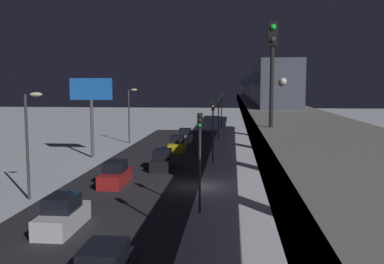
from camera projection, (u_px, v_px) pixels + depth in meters
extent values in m
plane|color=silver|center=(190.00, 186.00, 34.55)|extent=(240.00, 240.00, 0.00)
cube|color=#28282D|center=(132.00, 185.00, 35.00)|extent=(11.00, 86.70, 0.01)
cube|color=gray|center=(274.00, 111.00, 33.27)|extent=(5.00, 86.70, 0.80)
cube|color=#38383D|center=(244.00, 111.00, 33.49)|extent=(0.24, 84.97, 0.80)
cylinder|color=gray|center=(252.00, 118.00, 69.38)|extent=(1.40, 1.40, 5.72)
cylinder|color=gray|center=(258.00, 126.00, 55.08)|extent=(1.40, 1.40, 5.72)
cylinder|color=gray|center=(266.00, 141.00, 40.78)|extent=(1.40, 1.40, 5.72)
cylinder|color=gray|center=(285.00, 171.00, 26.48)|extent=(1.40, 1.40, 5.72)
cube|color=#4C5160|center=(271.00, 84.00, 36.67)|extent=(2.90, 18.00, 3.40)
cube|color=black|center=(271.00, 79.00, 36.62)|extent=(2.94, 16.20, 0.90)
cube|color=#4C5160|center=(258.00, 84.00, 55.08)|extent=(2.90, 18.00, 3.40)
cube|color=black|center=(258.00, 81.00, 55.03)|extent=(2.94, 16.20, 0.90)
cube|color=#4C5160|center=(252.00, 85.00, 73.48)|extent=(2.90, 18.00, 3.40)
cube|color=black|center=(252.00, 82.00, 73.44)|extent=(2.94, 16.20, 0.90)
cube|color=#4C5160|center=(248.00, 85.00, 91.89)|extent=(2.90, 18.00, 3.40)
cube|color=black|center=(248.00, 83.00, 91.85)|extent=(2.94, 16.20, 0.90)
sphere|color=white|center=(283.00, 81.00, 27.69)|extent=(0.44, 0.44, 0.44)
cylinder|color=black|center=(272.00, 86.00, 16.37)|extent=(0.16, 0.16, 3.20)
cube|color=black|center=(273.00, 34.00, 16.16)|extent=(0.36, 0.28, 0.90)
sphere|color=#19F23F|center=(273.00, 27.00, 15.98)|extent=(0.22, 0.22, 0.22)
sphere|color=#333333|center=(273.00, 39.00, 16.03)|extent=(0.22, 0.22, 0.22)
cube|color=black|center=(104.00, 256.00, 16.59)|extent=(1.58, 2.18, 0.87)
cube|color=#A51E1E|center=(115.00, 178.00, 35.12)|extent=(1.80, 4.62, 1.10)
cube|color=black|center=(115.00, 166.00, 35.02)|extent=(1.58, 2.22, 0.87)
cube|color=silver|center=(63.00, 220.00, 24.23)|extent=(1.80, 4.46, 1.10)
cube|color=black|center=(62.00, 203.00, 24.12)|extent=(1.58, 2.14, 0.87)
cube|color=gold|center=(177.00, 147.00, 52.77)|extent=(1.80, 4.19, 1.10)
cube|color=black|center=(177.00, 139.00, 52.66)|extent=(1.58, 2.01, 0.87)
cube|color=#B2B2B7|center=(185.00, 138.00, 61.34)|extent=(1.80, 4.30, 1.10)
cube|color=black|center=(185.00, 131.00, 61.23)|extent=(1.58, 2.06, 0.87)
cube|color=black|center=(162.00, 164.00, 41.55)|extent=(1.80, 4.29, 1.10)
cube|color=black|center=(162.00, 154.00, 41.44)|extent=(1.58, 2.06, 0.87)
cylinder|color=#2D2D2D|center=(200.00, 171.00, 27.04)|extent=(0.16, 0.16, 5.50)
cube|color=black|center=(200.00, 120.00, 26.69)|extent=(0.32, 0.32, 0.90)
sphere|color=black|center=(200.00, 116.00, 26.48)|extent=(0.20, 0.20, 0.20)
sphere|color=black|center=(200.00, 121.00, 26.51)|extent=(0.20, 0.20, 0.20)
sphere|color=#19E53F|center=(200.00, 125.00, 26.54)|extent=(0.20, 0.20, 0.20)
cylinder|color=#2D2D2D|center=(213.00, 137.00, 45.02)|extent=(0.16, 0.16, 5.50)
cube|color=black|center=(213.00, 106.00, 44.68)|extent=(0.32, 0.32, 0.90)
sphere|color=black|center=(213.00, 103.00, 44.46)|extent=(0.20, 0.20, 0.20)
sphere|color=yellow|center=(213.00, 106.00, 44.50)|extent=(0.20, 0.20, 0.20)
sphere|color=black|center=(213.00, 109.00, 44.53)|extent=(0.20, 0.20, 0.20)
cylinder|color=#2D2D2D|center=(218.00, 122.00, 63.01)|extent=(0.16, 0.16, 5.50)
cube|color=black|center=(219.00, 100.00, 62.66)|extent=(0.32, 0.32, 0.90)
sphere|color=black|center=(219.00, 98.00, 62.45)|extent=(0.20, 0.20, 0.20)
sphere|color=black|center=(219.00, 100.00, 62.48)|extent=(0.20, 0.20, 0.20)
sphere|color=#19E53F|center=(219.00, 102.00, 62.52)|extent=(0.20, 0.20, 0.20)
cylinder|color=#2D2D2D|center=(222.00, 114.00, 81.00)|extent=(0.16, 0.16, 5.50)
cube|color=black|center=(222.00, 97.00, 80.65)|extent=(0.32, 0.32, 0.90)
sphere|color=red|center=(222.00, 95.00, 80.44)|extent=(0.20, 0.20, 0.20)
sphere|color=black|center=(222.00, 97.00, 80.47)|extent=(0.20, 0.20, 0.20)
sphere|color=black|center=(222.00, 98.00, 80.50)|extent=(0.20, 0.20, 0.20)
cylinder|color=#4C4C51|center=(92.00, 129.00, 48.00)|extent=(0.36, 0.36, 6.50)
cube|color=blue|center=(91.00, 89.00, 47.52)|extent=(4.80, 0.30, 2.40)
cylinder|color=#38383D|center=(27.00, 148.00, 30.23)|extent=(0.20, 0.20, 7.50)
ellipsoid|color=#F4E5B2|center=(36.00, 94.00, 29.75)|extent=(0.90, 0.44, 0.30)
cylinder|color=#38383D|center=(129.00, 117.00, 59.92)|extent=(0.20, 0.20, 7.50)
ellipsoid|color=#F4E5B2|center=(134.00, 90.00, 59.44)|extent=(0.90, 0.44, 0.30)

